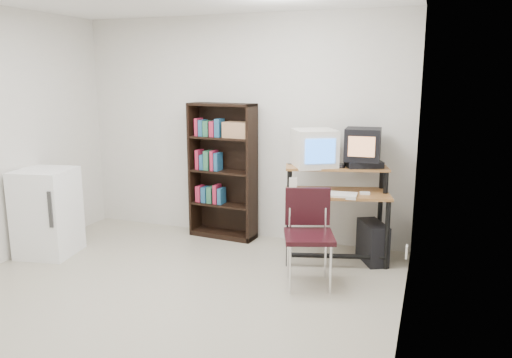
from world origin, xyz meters
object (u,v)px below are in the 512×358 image
(bookshelf, at_px, (223,169))
(crt_tv, at_px, (363,144))
(computer_desk, at_px, (336,198))
(school_chair, at_px, (308,226))
(crt_monitor, at_px, (314,148))
(pc_tower, at_px, (373,242))
(mini_fridge, at_px, (47,212))

(bookshelf, bearing_deg, crt_tv, -0.23)
(computer_desk, xyz_separation_m, school_chair, (-0.13, -0.69, -0.12))
(crt_monitor, xyz_separation_m, school_chair, (0.14, -0.75, -0.62))
(pc_tower, relative_size, bookshelf, 0.28)
(computer_desk, bearing_deg, crt_tv, 21.41)
(bookshelf, distance_m, mini_fridge, 2.00)
(crt_monitor, distance_m, crt_tv, 0.50)
(crt_monitor, distance_m, mini_fridge, 2.95)
(computer_desk, bearing_deg, bookshelf, 151.91)
(crt_tv, xyz_separation_m, mini_fridge, (-3.19, -1.06, -0.75))
(bookshelf, bearing_deg, computer_desk, -7.64)
(school_chair, bearing_deg, mini_fridge, 165.12)
(bookshelf, relative_size, mini_fridge, 1.71)
(crt_tv, bearing_deg, computer_desk, -146.86)
(crt_monitor, xyz_separation_m, mini_fridge, (-2.70, -0.95, -0.70))
(bookshelf, bearing_deg, pc_tower, -3.13)
(computer_desk, relative_size, crt_tv, 3.09)
(computer_desk, distance_m, bookshelf, 1.46)
(computer_desk, height_order, school_chair, computer_desk)
(school_chair, bearing_deg, bookshelf, 122.94)
(computer_desk, bearing_deg, school_chair, -115.64)
(computer_desk, distance_m, school_chair, 0.72)
(bookshelf, bearing_deg, school_chair, -33.10)
(pc_tower, bearing_deg, crt_tv, 118.18)
(school_chair, distance_m, mini_fridge, 2.85)
(pc_tower, height_order, bookshelf, bookshelf)
(computer_desk, relative_size, bookshelf, 0.72)
(crt_tv, xyz_separation_m, pc_tower, (0.16, -0.11, -1.01))
(computer_desk, height_order, crt_monitor, crt_monitor)
(computer_desk, bearing_deg, mini_fridge, -178.61)
(crt_tv, height_order, pc_tower, crt_tv)
(crt_monitor, xyz_separation_m, pc_tower, (0.64, 0.00, -0.96))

